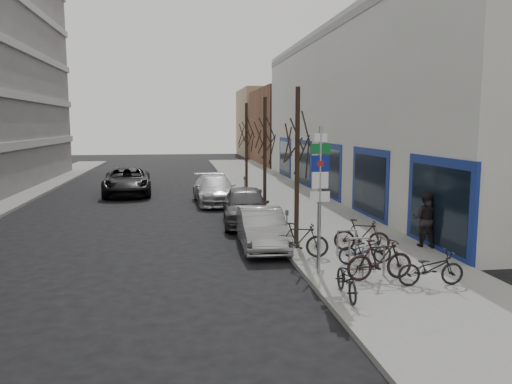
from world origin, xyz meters
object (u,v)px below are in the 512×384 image
object	(u,v)px
meter_back	(244,185)
bike_far_inner	(362,235)
bike_far_curb	(431,265)
pedestrian_near	(427,223)
bike_rack	(359,248)
bike_near_right	(380,259)
bike_mid_inner	(299,240)
meter_mid	(260,200)
tree_mid	(265,128)
parked_car_front	(262,228)
bike_mid_curb	(365,247)
parked_car_back	(215,190)
tree_near	(298,129)
pedestrian_far	(426,219)
meter_front	(287,225)
highway_sign_pole	(320,191)
lane_car	(127,181)
bike_near_left	(347,276)
tree_far	(246,127)
parked_car_mid	(246,206)

from	to	relation	value
meter_back	bike_far_inner	distance (m)	12.18
bike_far_curb	pedestrian_near	xyz separation A→B (m)	(1.86, 3.82, 0.27)
bike_rack	bike_near_right	size ratio (longest dim) A/B	1.21
bike_mid_inner	meter_mid	bearing A→B (deg)	15.78
bike_rack	bike_far_curb	distance (m)	2.38
tree_mid	bike_far_curb	bearing A→B (deg)	-78.47
parked_car_front	bike_rack	bearing A→B (deg)	-50.50
meter_mid	bike_mid_curb	distance (m)	8.04
bike_mid_curb	parked_car_back	distance (m)	13.55
tree_mid	meter_back	xyz separation A→B (m)	(-0.45, 4.00, -3.19)
tree_mid	tree_near	bearing A→B (deg)	-90.00
bike_rack	bike_far_curb	bearing A→B (deg)	-61.27
bike_mid_curb	tree_near	bearing A→B (deg)	26.53
parked_car_back	pedestrian_near	distance (m)	13.05
parked_car_front	pedestrian_far	size ratio (longest dim) A/B	2.21
parked_car_front	bike_mid_curb	bearing A→B (deg)	-47.31
meter_front	pedestrian_far	bearing A→B (deg)	-7.04
highway_sign_pole	tree_mid	xyz separation A→B (m)	(0.20, 10.01, 1.65)
tree_mid	lane_car	bearing A→B (deg)	131.99
parked_car_front	parked_car_back	distance (m)	10.16
bike_near_left	pedestrian_near	distance (m)	6.08
bike_mid_curb	pedestrian_near	bearing A→B (deg)	-59.47
bike_mid_curb	bike_far_inner	world-z (taller)	bike_far_inner
parked_car_back	meter_mid	bearing A→B (deg)	-75.88
tree_far	lane_car	xyz separation A→B (m)	(-7.14, 1.43, -3.27)
tree_near	tree_mid	size ratio (longest dim) A/B	1.00
bike_rack	pedestrian_near	distance (m)	3.48
tree_near	bike_far_inner	size ratio (longest dim) A/B	3.06
bike_far_inner	parked_car_mid	xyz separation A→B (m)	(-3.01, 5.79, 0.11)
parked_car_mid	parked_car_back	xyz separation A→B (m)	(-0.90, 5.94, -0.06)
bike_rack	pedestrian_near	xyz separation A→B (m)	(3.00, 1.74, 0.30)
bike_far_inner	lane_car	bearing A→B (deg)	52.25
meter_front	highway_sign_pole	bearing A→B (deg)	-85.25
highway_sign_pole	lane_car	bearing A→B (deg)	111.14
tree_far	parked_car_back	bearing A→B (deg)	-127.52
tree_near	meter_back	size ratio (longest dim) A/B	4.33
bike_near_right	lane_car	world-z (taller)	lane_car
meter_back	pedestrian_far	size ratio (longest dim) A/B	0.68
tree_near	meter_back	world-z (taller)	tree_near
tree_far	parked_car_back	xyz separation A→B (m)	(-2.10, -2.73, -3.35)
bike_near_left	pedestrian_near	world-z (taller)	pedestrian_near
highway_sign_pole	tree_near	bearing A→B (deg)	86.74
bike_mid_curb	bike_far_curb	bearing A→B (deg)	-156.96
tree_near	bike_far_inner	distance (m)	4.13
highway_sign_pole	meter_back	xyz separation A→B (m)	(-0.25, 14.01, -1.54)
tree_mid	parked_car_back	distance (m)	5.46
meter_front	parked_car_mid	bearing A→B (deg)	98.83
meter_front	lane_car	world-z (taller)	lane_car
bike_rack	parked_car_back	distance (m)	13.57
meter_back	pedestrian_far	distance (m)	12.47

